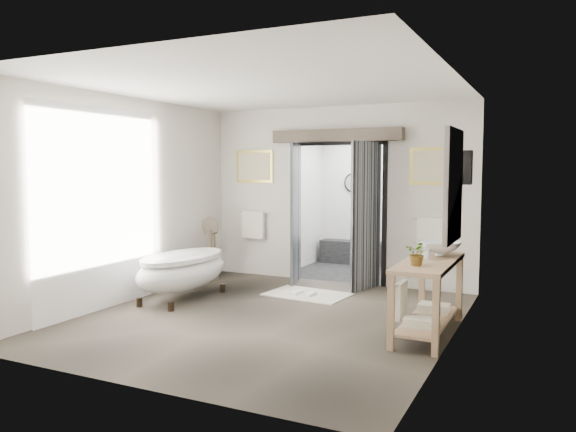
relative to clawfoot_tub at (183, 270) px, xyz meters
The scene contains 13 objects.
ground_plane 1.67m from the clawfoot_tub, 13.36° to the right, with size 5.00×5.00×0.00m, color #65594B.
room_shell 2.16m from the clawfoot_tub, 18.01° to the right, with size 4.52×5.02×2.91m.
shower_room 3.97m from the clawfoot_tub, 66.50° to the left, with size 2.22×2.01×2.51m.
back_wall_dressing 2.74m from the clawfoot_tub, 50.98° to the left, with size 3.82×0.79×2.52m.
clawfoot_tub is the anchor object (origin of this frame).
vanity 3.53m from the clawfoot_tub, ahead, with size 0.57×1.60×0.85m.
pedestal_mirror 1.38m from the clawfoot_tub, 106.99° to the left, with size 0.32×0.21×1.08m.
rug 1.88m from the clawfoot_tub, 34.24° to the left, with size 1.20×0.80×0.01m, color beige.
slippers 1.81m from the clawfoot_tub, 32.23° to the left, with size 0.34×0.25×0.05m.
basin 3.63m from the clawfoot_tub, ahead, with size 0.51×0.51×0.18m, color white.
plant 3.59m from the clawfoot_tub, ahead, with size 0.24×0.21×0.26m, color gray.
soap_bottle_a 3.53m from the clawfoot_tub, ahead, with size 0.08×0.08×0.17m, color gray.
soap_bottle_b 3.59m from the clawfoot_tub, ahead, with size 0.13×0.13×0.17m, color gray.
Camera 1 is at (3.24, -6.18, 1.90)m, focal length 35.00 mm.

